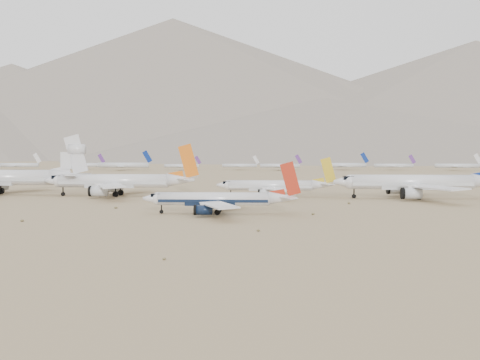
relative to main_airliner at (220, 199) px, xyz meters
The scene contains 9 objects.
ground 4.54m from the main_airliner, 99.70° to the right, with size 7000.00×7000.00×0.00m, color olive.
main_airliner is the anchor object (origin of this frame).
row2_navy_widebody 80.59m from the main_airliner, 36.87° to the left, with size 55.71×54.48×19.82m.
row2_gold_tail 55.03m from the main_airliner, 73.88° to the left, with size 40.26×39.38×14.34m.
row2_orange_tail 67.76m from the main_airliner, 127.30° to the left, with size 53.69×52.52×19.15m.
row2_white_trijet 104.98m from the main_airliner, 146.69° to the left, with size 64.25×62.79×22.77m.
distant_storage_row 339.44m from the main_airliner, 83.81° to the left, with size 608.59×60.08×15.36m.
mountain_range 1657.52m from the main_airliner, 87.57° to the left, with size 7354.00×3024.00×470.00m.
desert_scrub 31.95m from the main_airliner, 86.69° to the right, with size 261.14×121.67×0.63m.
Camera 1 is at (11.90, -135.23, 16.07)m, focal length 40.00 mm.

